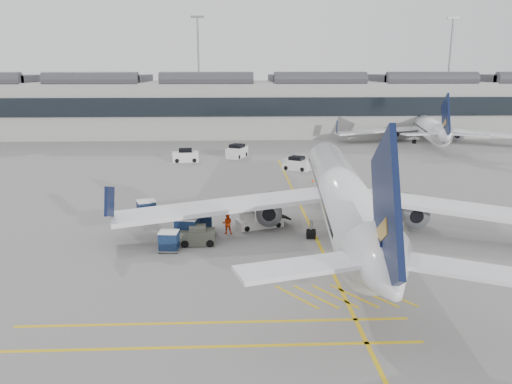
{
  "coord_description": "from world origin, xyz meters",
  "views": [
    {
      "loc": [
        3.27,
        -35.37,
        13.86
      ],
      "look_at": [
        4.97,
        4.05,
        4.0
      ],
      "focal_mm": 35.0,
      "sensor_mm": 36.0,
      "label": 1
    }
  ],
  "objects_px": {
    "ramp_agent_a": "(273,214)",
    "belt_loader": "(258,221)",
    "pushback_tug": "(198,236)",
    "baggage_cart_a": "(187,228)",
    "ramp_agent_b": "(227,223)",
    "airliner_main": "(342,195)"
  },
  "relations": [
    {
      "from": "ramp_agent_a",
      "to": "belt_loader",
      "type": "bearing_deg",
      "value": 176.44
    },
    {
      "from": "ramp_agent_a",
      "to": "pushback_tug",
      "type": "relative_size",
      "value": 0.56
    },
    {
      "from": "baggage_cart_a",
      "to": "ramp_agent_b",
      "type": "distance_m",
      "value": 3.69
    },
    {
      "from": "airliner_main",
      "to": "ramp_agent_a",
      "type": "bearing_deg",
      "value": 158.15
    },
    {
      "from": "belt_loader",
      "to": "ramp_agent_b",
      "type": "relative_size",
      "value": 2.78
    },
    {
      "from": "belt_loader",
      "to": "airliner_main",
      "type": "bearing_deg",
      "value": -32.82
    },
    {
      "from": "airliner_main",
      "to": "ramp_agent_b",
      "type": "bearing_deg",
      "value": -174.69
    },
    {
      "from": "airliner_main",
      "to": "belt_loader",
      "type": "distance_m",
      "value": 7.77
    },
    {
      "from": "baggage_cart_a",
      "to": "ramp_agent_b",
      "type": "height_order",
      "value": "baggage_cart_a"
    },
    {
      "from": "baggage_cart_a",
      "to": "pushback_tug",
      "type": "height_order",
      "value": "baggage_cart_a"
    },
    {
      "from": "airliner_main",
      "to": "ramp_agent_a",
      "type": "xyz_separation_m",
      "value": [
        -5.64,
        2.89,
        -2.54
      ]
    },
    {
      "from": "belt_loader",
      "to": "ramp_agent_a",
      "type": "distance_m",
      "value": 1.91
    },
    {
      "from": "airliner_main",
      "to": "baggage_cart_a",
      "type": "distance_m",
      "value": 13.41
    },
    {
      "from": "pushback_tug",
      "to": "ramp_agent_b",
      "type": "bearing_deg",
      "value": 45.88
    },
    {
      "from": "ramp_agent_b",
      "to": "belt_loader",
      "type": "bearing_deg",
      "value": -147.14
    },
    {
      "from": "baggage_cart_a",
      "to": "ramp_agent_b",
      "type": "bearing_deg",
      "value": 37.53
    },
    {
      "from": "airliner_main",
      "to": "belt_loader",
      "type": "height_order",
      "value": "airliner_main"
    },
    {
      "from": "baggage_cart_a",
      "to": "ramp_agent_b",
      "type": "relative_size",
      "value": 1.17
    },
    {
      "from": "belt_loader",
      "to": "baggage_cart_a",
      "type": "distance_m",
      "value": 6.91
    },
    {
      "from": "ramp_agent_a",
      "to": "ramp_agent_b",
      "type": "height_order",
      "value": "ramp_agent_b"
    },
    {
      "from": "baggage_cart_a",
      "to": "ramp_agent_a",
      "type": "bearing_deg",
      "value": 41.88
    },
    {
      "from": "airliner_main",
      "to": "ramp_agent_b",
      "type": "distance_m",
      "value": 10.12
    }
  ]
}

